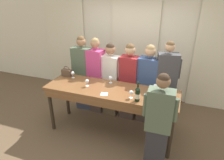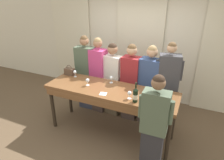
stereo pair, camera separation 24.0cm
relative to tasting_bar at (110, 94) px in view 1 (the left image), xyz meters
The scene contains 22 objects.
ground_plane 0.89m from the tasting_bar, 90.00° to the left, with size 18.00×18.00×0.00m, color brown.
wall_back 1.88m from the tasting_bar, 90.00° to the left, with size 12.00×0.06×2.80m.
curtain_panel_left 2.67m from the tasting_bar, 138.58° to the left, with size 1.16×0.03×2.69m.
curtain_panel_center 1.80m from the tasting_bar, 90.00° to the left, with size 1.16×0.03×2.69m.
curtain_panel_right 2.67m from the tasting_bar, 41.42° to the left, with size 1.16×0.03×2.69m.
tasting_bar is the anchor object (origin of this frame).
wine_bottle 0.64m from the tasting_bar, 22.24° to the right, with size 0.09×0.09×0.34m.
handbag 1.13m from the tasting_bar, 165.52° to the left, with size 0.21×0.11×0.22m.
wine_glass_front_left 0.50m from the tasting_bar, behind, with size 0.07×0.07×0.14m.
wine_glass_front_mid 0.83m from the tasting_bar, 15.52° to the left, with size 0.07×0.07×0.14m.
wine_glass_front_right 0.51m from the tasting_bar, 21.26° to the right, with size 0.07×0.07×0.14m.
wine_glass_center_left 0.83m from the tasting_bar, 12.41° to the right, with size 0.07×0.07×0.14m.
wine_glass_center_mid 0.35m from the tasting_bar, 108.78° to the left, with size 0.07×0.07×0.14m.
wine_glass_center_right 0.96m from the tasting_bar, 165.50° to the left, with size 0.07×0.07×0.14m.
napkin 0.23m from the tasting_bar, 100.52° to the right, with size 0.15×0.15×0.00m.
guest_olive_jacket 1.13m from the tasting_bar, 143.41° to the left, with size 0.56×0.24×1.77m.
guest_pink_top 0.89m from the tasting_bar, 130.86° to the left, with size 0.46×0.29×1.75m.
guest_cream_sweater 0.72m from the tasting_bar, 110.06° to the left, with size 0.51×0.27×1.67m.
guest_striped_shirt 0.70m from the tasting_bar, 75.83° to the left, with size 0.48×0.28×1.70m.
guest_navy_coat 0.89m from the tasting_bar, 49.80° to the left, with size 0.54×0.31×1.71m.
guest_beige_cap 1.15m from the tasting_bar, 36.21° to the left, with size 0.51×0.32×1.81m.
host_pouring 1.14m from the tasting_bar, 32.37° to the right, with size 0.48×0.22×1.69m.
Camera 1 is at (1.13, -3.06, 2.67)m, focal length 32.00 mm.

